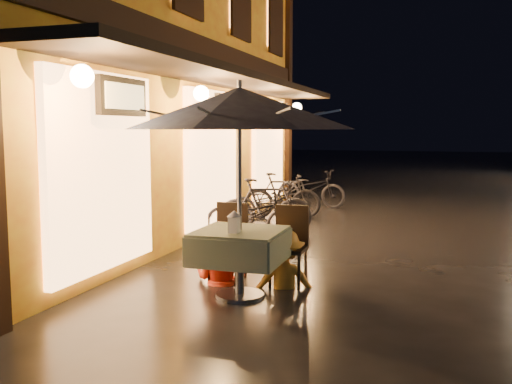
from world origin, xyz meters
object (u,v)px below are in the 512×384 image
(person_orange, at_px, (221,223))
(person_yellow, at_px, (284,232))
(bicycle_0, at_px, (251,215))
(table_lantern, at_px, (234,220))
(cafe_table, at_px, (240,247))
(patio_umbrella, at_px, (239,108))

(person_orange, height_order, person_yellow, person_orange)
(bicycle_0, bearing_deg, table_lantern, -165.54)
(cafe_table, relative_size, table_lantern, 3.96)
(person_yellow, xyz_separation_m, bicycle_0, (-1.28, 2.60, -0.24))
(person_yellow, bearing_deg, person_orange, -17.42)
(bicycle_0, bearing_deg, person_orange, -170.59)
(table_lantern, distance_m, person_orange, 0.88)
(cafe_table, xyz_separation_m, table_lantern, (-0.00, -0.18, 0.33))
(patio_umbrella, distance_m, bicycle_0, 3.72)
(table_lantern, xyz_separation_m, person_yellow, (0.37, 0.76, -0.24))
(person_orange, bearing_deg, bicycle_0, -72.16)
(bicycle_0, bearing_deg, person_yellow, -154.54)
(cafe_table, xyz_separation_m, person_orange, (-0.44, 0.56, 0.16))
(person_orange, bearing_deg, patio_umbrella, 136.24)
(patio_umbrella, relative_size, bicycle_0, 1.54)
(patio_umbrella, distance_m, person_orange, 1.57)
(bicycle_0, bearing_deg, patio_umbrella, -164.71)
(person_yellow, bearing_deg, cafe_table, 38.69)
(table_lantern, xyz_separation_m, bicycle_0, (-0.92, 3.36, -0.48))
(patio_umbrella, xyz_separation_m, table_lantern, (-0.00, -0.18, -1.23))
(patio_umbrella, height_order, bicycle_0, patio_umbrella)
(cafe_table, bearing_deg, person_yellow, 57.52)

